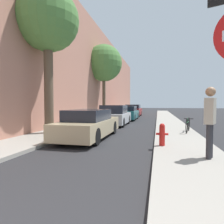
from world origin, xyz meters
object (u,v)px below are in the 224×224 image
(parked_car_champagne, at_px, (89,124))
(bicycle, at_px, (188,125))
(fire_hydrant, at_px, (162,134))
(parked_car_teal, at_px, (127,113))
(pedestrian, at_px, (210,117))
(parked_car_red, at_px, (133,111))
(parked_car_silver, at_px, (114,116))
(street_tree_far, at_px, (104,63))
(street_tree_near, at_px, (48,22))

(parked_car_champagne, height_order, bicycle, parked_car_champagne)
(bicycle, bearing_deg, fire_hydrant, -96.68)
(parked_car_teal, bearing_deg, parked_car_champagne, -90.53)
(fire_hydrant, bearing_deg, pedestrian, -48.51)
(parked_car_red, distance_m, bicycle, 14.54)
(fire_hydrant, relative_size, pedestrian, 0.41)
(parked_car_teal, relative_size, parked_car_red, 1.02)
(bicycle, bearing_deg, pedestrian, -78.41)
(parked_car_champagne, distance_m, fire_hydrant, 3.39)
(fire_hydrant, distance_m, bicycle, 3.82)
(parked_car_champagne, bearing_deg, fire_hydrant, -24.41)
(parked_car_silver, distance_m, parked_car_teal, 4.90)
(pedestrian, bearing_deg, fire_hydrant, -115.28)
(parked_car_teal, bearing_deg, street_tree_far, -178.55)
(parked_car_champagne, bearing_deg, street_tree_near, 171.37)
(parked_car_silver, height_order, bicycle, parked_car_silver)
(parked_car_teal, xyz_separation_m, street_tree_near, (-2.28, -10.03, 4.77))
(street_tree_far, relative_size, fire_hydrant, 9.57)
(street_tree_near, xyz_separation_m, bicycle, (6.59, 1.85, -4.93))
(pedestrian, distance_m, bicycle, 4.94)
(fire_hydrant, xyz_separation_m, pedestrian, (1.15, -1.30, 0.67))
(parked_car_red, xyz_separation_m, fire_hydrant, (3.14, -17.42, -0.19))
(fire_hydrant, bearing_deg, parked_car_red, 100.21)
(street_tree_near, distance_m, bicycle, 8.43)
(parked_car_teal, bearing_deg, parked_car_silver, -92.19)
(parked_car_red, bearing_deg, bicycle, -72.16)
(pedestrian, xyz_separation_m, bicycle, (0.16, 4.88, -0.69))
(parked_car_teal, bearing_deg, pedestrian, -72.42)
(parked_car_silver, height_order, pedestrian, pedestrian)
(bicycle, bearing_deg, parked_car_red, 121.35)
(parked_car_silver, bearing_deg, street_tree_near, -112.19)
(street_tree_far, bearing_deg, street_tree_near, -89.73)
(street_tree_near, relative_size, bicycle, 4.09)
(parked_car_champagne, bearing_deg, pedestrian, -32.54)
(parked_car_champagne, height_order, parked_car_silver, parked_car_silver)
(street_tree_near, xyz_separation_m, pedestrian, (6.42, -3.04, -4.23))
(pedestrian, bearing_deg, parked_car_red, -143.87)
(parked_car_red, height_order, street_tree_far, street_tree_far)
(street_tree_near, height_order, fire_hydrant, street_tree_near)
(parked_car_champagne, height_order, street_tree_near, street_tree_near)
(parked_car_champagne, relative_size, parked_car_teal, 1.07)
(street_tree_near, bearing_deg, pedestrian, -25.29)
(parked_car_champagne, relative_size, fire_hydrant, 6.15)
(parked_car_teal, xyz_separation_m, pedestrian, (4.14, -13.07, 0.54))
(parked_car_teal, xyz_separation_m, parked_car_red, (-0.15, 5.66, 0.06))
(parked_car_champagne, relative_size, bicycle, 2.74)
(parked_car_silver, height_order, parked_car_teal, parked_car_silver)
(parked_car_champagne, height_order, street_tree_far, street_tree_far)
(pedestrian, bearing_deg, parked_car_silver, -128.88)
(parked_car_champagne, relative_size, parked_car_silver, 1.15)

